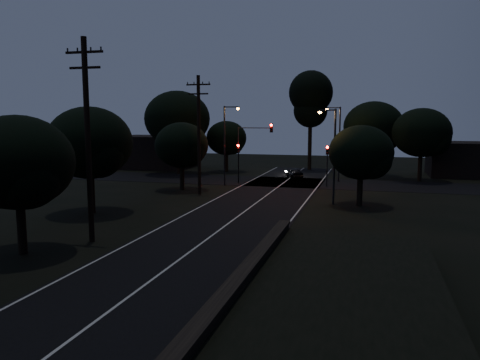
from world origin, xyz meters
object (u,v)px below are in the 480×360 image
Objects in this scene: car at (295,173)px; tall_pine at (311,99)px; utility_pole_far at (199,133)px; streetlight_a at (226,140)px; streetlight_b at (338,139)px; streetlight_c at (332,150)px; utility_pole_mid at (88,137)px; signal_right at (327,158)px; signal_left at (238,156)px; signal_mast at (254,142)px.

tall_pine is at bearing -118.06° from car.
streetlight_a is at bearing 83.41° from utility_pole_far.
utility_pole_far reaches higher than streetlight_b.
streetlight_a is 13.72m from streetlight_c.
streetlight_a is at bearing 144.31° from streetlight_c.
utility_pole_mid is 19.15m from streetlight_c.
signal_right is at bearing 97.02° from streetlight_c.
streetlight_b is 2.40× the size of car.
utility_pole_mid reaches higher than signal_left.
tall_pine is 25.95m from streetlight_c.
utility_pole_far is at bearing -143.00° from signal_right.
streetlight_b reaches higher than car.
utility_pole_mid is 40.77m from tall_pine.
utility_pole_far reaches higher than streetlight_c.
signal_left is 1.00× the size of signal_right.
utility_pole_mid is 1.47× the size of streetlight_c.
tall_pine is at bearing 103.49° from signal_right.
tall_pine reaches higher than streetlight_b.
signal_left is at bearing -179.87° from signal_mast.
car is (-0.58, -9.00, -8.78)m from tall_pine.
utility_pole_far is at bearing -133.30° from streetlight_b.
utility_pole_far is 1.68× the size of signal_mast.
streetlight_c is 17.31m from car.
streetlight_b is at bearing 22.05° from signal_left.
tall_pine is 1.62× the size of streetlight_a.
tall_pine is 16.76m from signal_right.
utility_pole_far is 1.40× the size of streetlight_c.
utility_pole_far is at bearing 170.40° from streetlight_c.
signal_right is 0.51× the size of streetlight_a.
utility_pole_far is 3.14× the size of car.
streetlight_a is (-0.71, -1.99, 1.80)m from signal_left.
tall_pine is at bearing 69.54° from signal_left.
signal_right is (10.60, 24.99, -2.90)m from utility_pole_mid.
streetlight_a is 1.00× the size of streetlight_b.
streetlight_b reaches higher than signal_left.
signal_left is 0.51× the size of streetlight_b.
streetlight_b reaches higher than streetlight_c.
tall_pine is at bearing 75.38° from signal_mast.
tall_pine is at bearing 80.07° from utility_pole_mid.
streetlight_b is (11.31, 29.00, -1.10)m from utility_pole_mid.
utility_pole_mid is 1.05× the size of utility_pole_far.
car is (5.02, 6.01, -2.27)m from signal_left.
signal_mast is at bearing -104.62° from tall_pine.
tall_pine reaches higher than signal_mast.
tall_pine is 12.72m from streetlight_b.
signal_mast is 0.78× the size of streetlight_b.
streetlight_a is at bearing -168.66° from signal_right.
streetlight_a is (0.69, 6.00, -0.85)m from utility_pole_far.
car is at bearing 50.16° from signal_left.
tall_pine reaches higher than streetlight_c.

